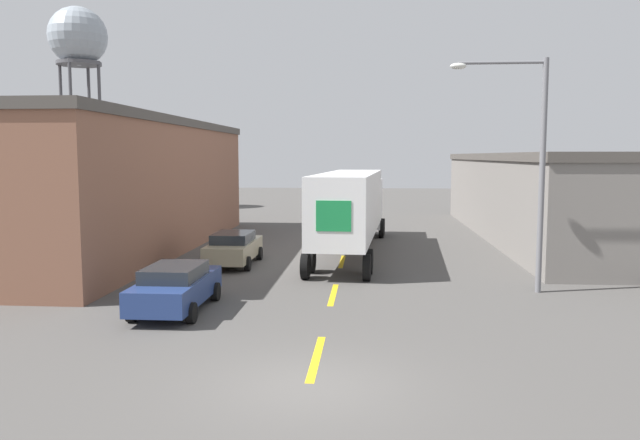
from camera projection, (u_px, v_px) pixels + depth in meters
name	position (u px, v px, depth m)	size (l,w,h in m)	color
ground_plane	(309.00, 386.00, 12.92)	(160.00, 160.00, 0.00)	#4C4947
road_centerline	(333.00, 294.00, 21.44)	(0.20, 16.90, 0.01)	gold
warehouse_left	(73.00, 185.00, 31.51)	(12.21, 23.80, 6.59)	brown
warehouse_right	(558.00, 195.00, 36.32)	(9.05, 27.86, 4.91)	slate
semi_truck	(352.00, 204.00, 30.50)	(3.56, 15.79, 3.98)	silver
parked_car_left_far	(234.00, 248.00, 27.23)	(1.97, 4.51, 1.44)	tan
parked_car_left_near	(176.00, 286.00, 19.13)	(1.97, 4.51, 1.44)	navy
water_tower	(78.00, 40.00, 54.43)	(5.04, 5.04, 17.69)	#47474C
street_lamp	(530.00, 156.00, 21.38)	(3.30, 0.32, 8.06)	slate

